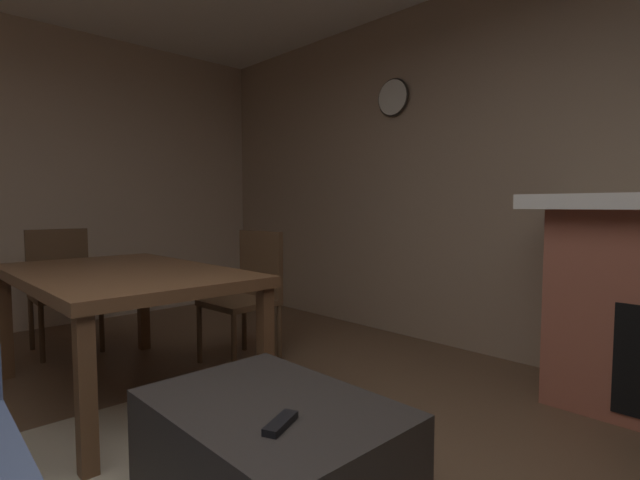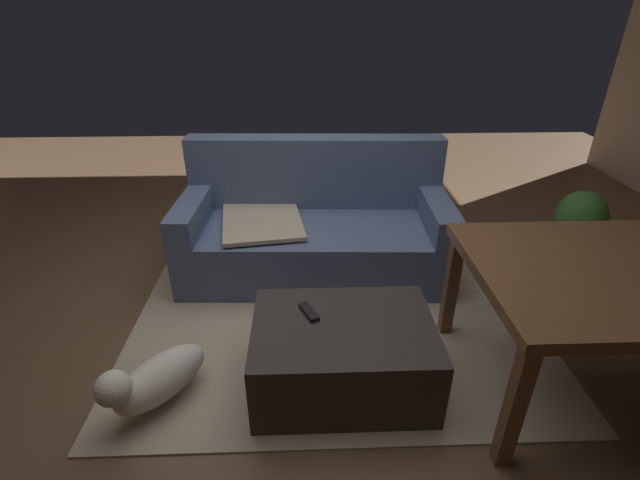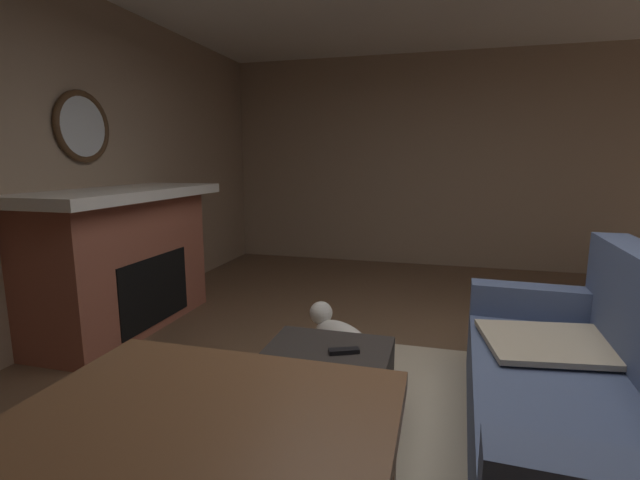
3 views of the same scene
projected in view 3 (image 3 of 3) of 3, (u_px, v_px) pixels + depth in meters
name	position (u px, v px, depth m)	size (l,w,h in m)	color
floor	(435.00, 423.00, 2.43)	(9.31, 9.31, 0.00)	brown
wall_left	(445.00, 162.00, 5.87)	(0.12, 6.23, 2.74)	#9E846B
area_rug	(436.00, 460.00, 2.12)	(2.60, 2.00, 0.01)	tan
fireplace	(123.00, 259.00, 3.70)	(1.83, 0.76, 1.17)	#9E5642
round_wall_mirror	(83.00, 127.00, 3.59)	(0.57, 0.05, 0.57)	#4C331E
couch	(591.00, 402.00, 2.01)	(1.98, 0.96, 0.97)	#4C5B7F
ottoman_coffee_table	(317.00, 404.00, 2.24)	(0.94, 0.66, 0.41)	#2D2826
tv_remote	(344.00, 351.00, 2.34)	(0.05, 0.16, 0.02)	black
small_dog	(338.00, 335.00, 3.18)	(0.50, 0.55, 0.32)	silver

